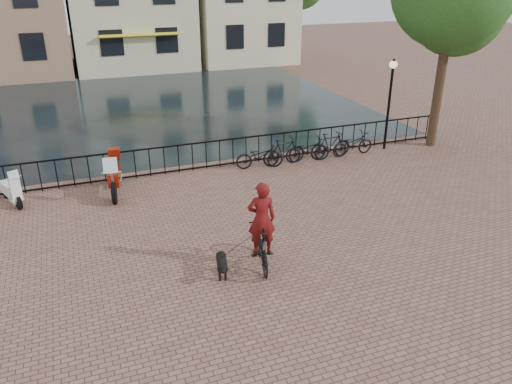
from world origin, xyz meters
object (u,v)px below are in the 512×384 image
object	(u,v)px
cyclist	(262,230)
scooter	(9,184)
dog	(222,265)
lamp_post	(391,89)
motorcycle	(114,170)

from	to	relation	value
cyclist	scooter	bearing A→B (deg)	-32.66
dog	scooter	size ratio (longest dim) A/B	0.65
lamp_post	cyclist	size ratio (longest dim) A/B	1.35
cyclist	motorcycle	size ratio (longest dim) A/B	1.14
motorcycle	cyclist	bearing A→B (deg)	-54.56
lamp_post	motorcycle	distance (m)	10.61
scooter	motorcycle	bearing A→B (deg)	-27.93
dog	scooter	distance (m)	7.73
cyclist	scooter	world-z (taller)	cyclist
dog	motorcycle	distance (m)	6.02
lamp_post	dog	distance (m)	10.93
dog	scooter	bearing A→B (deg)	141.74
cyclist	scooter	xyz separation A→B (m)	(-5.87, 5.90, -0.33)
cyclist	dog	bearing A→B (deg)	18.76
motorcycle	scooter	size ratio (longest dim) A/B	1.57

